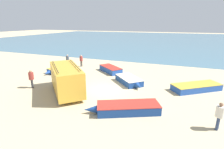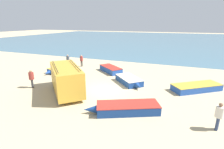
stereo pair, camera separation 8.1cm
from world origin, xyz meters
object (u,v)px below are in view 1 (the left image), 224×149
at_px(fisherman_3, 31,77).
at_px(fisherman_0, 81,60).
at_px(parked_van, 66,79).
at_px(fisherman_2, 68,59).
at_px(fishing_rowboat_0, 110,69).
at_px(fishing_rowboat_3, 129,80).
at_px(fisherman_1, 220,114).
at_px(fishing_rowboat_1, 126,108).
at_px(fishing_rowboat_4, 60,69).
at_px(fishing_rowboat_2, 198,87).

bearing_deg(fisherman_3, fisherman_0, -150.57).
distance_m(parked_van, fisherman_2, 9.84).
height_order(fisherman_0, fisherman_3, fisherman_3).
distance_m(parked_van, fisherman_0, 9.44).
relative_size(fishing_rowboat_0, fishing_rowboat_3, 1.08).
bearing_deg(fisherman_1, fishing_rowboat_0, -20.14).
xyz_separation_m(parked_van, fishing_rowboat_3, (4.39, 4.30, -0.98)).
bearing_deg(fisherman_0, parked_van, 139.72).
xyz_separation_m(fisherman_1, fisherman_2, (-16.73, 9.63, -0.04)).
distance_m(fishing_rowboat_1, fisherman_0, 13.86).
height_order(fishing_rowboat_1, fisherman_1, fisherman_1).
relative_size(parked_van, fisherman_2, 3.23).
distance_m(fisherman_0, fisherman_3, 8.83).
height_order(parked_van, fishing_rowboat_1, parked_van).
xyz_separation_m(fisherman_1, fisherman_3, (-14.93, 1.34, 0.02)).
bearing_deg(fishing_rowboat_0, fishing_rowboat_4, 61.00).
relative_size(fishing_rowboat_1, fisherman_1, 3.01).
relative_size(parked_van, fisherman_0, 3.25).
relative_size(fishing_rowboat_2, fishing_rowboat_3, 1.40).
distance_m(fishing_rowboat_4, fisherman_3, 5.64).
distance_m(fishing_rowboat_0, fisherman_1, 13.71).
bearing_deg(parked_van, fisherman_1, -141.95).
height_order(fishing_rowboat_0, fishing_rowboat_1, fishing_rowboat_0).
xyz_separation_m(fishing_rowboat_0, fisherman_2, (-6.50, 0.52, 0.63)).
bearing_deg(fisherman_0, fishing_rowboat_2, -168.58).
height_order(parked_van, fishing_rowboat_2, parked_van).
xyz_separation_m(parked_van, fishing_rowboat_1, (5.74, -1.45, -0.98)).
bearing_deg(fishing_rowboat_0, fisherman_2, 34.78).
bearing_deg(fisherman_1, fisherman_2, -8.36).
distance_m(fishing_rowboat_2, fisherman_2, 16.53).
distance_m(fishing_rowboat_0, fishing_rowboat_4, 6.12).
bearing_deg(fisherman_1, fishing_rowboat_2, -63.37).
bearing_deg(fisherman_2, fisherman_0, 81.05).
distance_m(fishing_rowboat_2, fishing_rowboat_4, 15.37).
bearing_deg(fishing_rowboat_2, parked_van, 167.75).
bearing_deg(fishing_rowboat_3, fishing_rowboat_4, -140.24).
xyz_separation_m(fisherman_2, fisherman_3, (1.80, -8.29, 0.06)).
bearing_deg(fishing_rowboat_1, fishing_rowboat_2, -153.69).
height_order(fishing_rowboat_3, fisherman_0, fisherman_0).
bearing_deg(fishing_rowboat_4, fishing_rowboat_2, 104.37).
distance_m(parked_van, fisherman_3, 3.74).
height_order(fishing_rowboat_4, fisherman_3, fisherman_3).
distance_m(fishing_rowboat_0, fisherman_3, 9.11).
height_order(parked_van, fishing_rowboat_3, parked_van).
bearing_deg(fisherman_2, fisherman_3, -13.19).
relative_size(fishing_rowboat_4, fisherman_0, 2.49).
relative_size(fishing_rowboat_4, fisherman_2, 2.47).
relative_size(fisherman_2, fisherman_3, 0.94).
relative_size(parked_van, fishing_rowboat_3, 1.48).
distance_m(fishing_rowboat_3, fishing_rowboat_4, 9.17).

